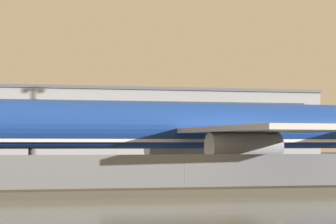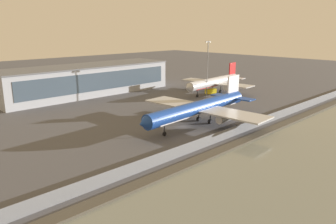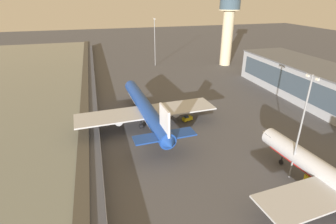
{
  "view_description": "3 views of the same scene",
  "coord_description": "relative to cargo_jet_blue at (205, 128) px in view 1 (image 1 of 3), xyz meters",
  "views": [
    {
      "loc": [
        -16.24,
        -72.38,
        3.5
      ],
      "look_at": [
        2.41,
        -2.08,
        6.46
      ],
      "focal_mm": 85.0,
      "sensor_mm": 36.0,
      "label": 1
    },
    {
      "loc": [
        -69.43,
        -64.74,
        28.95
      ],
      "look_at": [
        1.48,
        8.03,
        2.81
      ],
      "focal_mm": 35.0,
      "sensor_mm": 36.0,
      "label": 2
    },
    {
      "loc": [
        79.13,
        -14.89,
        37.43
      ],
      "look_at": [
        4.99,
        5.93,
        2.62
      ],
      "focal_mm": 28.0,
      "sensor_mm": 36.0,
      "label": 3
    }
  ],
  "objects": [
    {
      "name": "terminal_building",
      "position": [
        -0.03,
        66.24,
        1.45
      ],
      "size": [
        78.28,
        21.13,
        12.99
      ],
      "color": "#9EA3AD",
      "rests_on": "ground"
    },
    {
      "name": "baggage_tug",
      "position": [
        1.46,
        13.15,
        -4.25
      ],
      "size": [
        2.49,
        3.53,
        1.8
      ],
      "color": "yellow",
      "rests_on": "ground"
    },
    {
      "name": "ground_plane",
      "position": [
        -6.13,
        1.52,
        -5.05
      ],
      "size": [
        500.0,
        500.0,
        0.0
      ],
      "primitive_type": "plane",
      "color": "#4C4C51"
    },
    {
      "name": "shoreline_seawall",
      "position": [
        -6.13,
        -18.98,
        -4.8
      ],
      "size": [
        320.0,
        3.0,
        0.5
      ],
      "color": "#474238",
      "rests_on": "ground"
    },
    {
      "name": "cargo_jet_blue",
      "position": [
        0.0,
        0.0,
        0.0
      ],
      "size": [
        49.46,
        42.9,
        13.25
      ],
      "color": "#193D93",
      "rests_on": "ground"
    },
    {
      "name": "perimeter_fence",
      "position": [
        -6.13,
        -14.48,
        -3.68
      ],
      "size": [
        280.0,
        0.1,
        2.75
      ],
      "color": "slate",
      "rests_on": "ground"
    }
  ]
}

